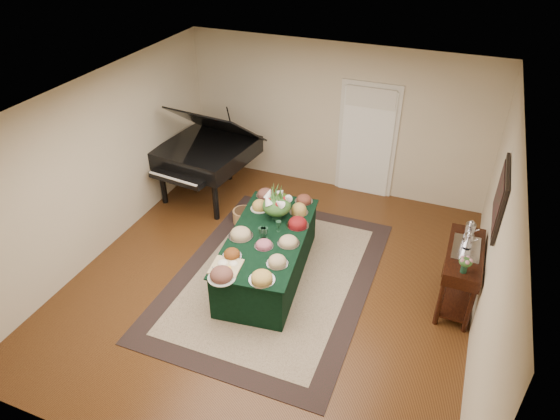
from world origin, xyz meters
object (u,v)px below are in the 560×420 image
at_px(buffet_table, 268,255).
at_px(floral_centerpiece, 277,203).
at_px(mahogany_sideboard, 463,263).
at_px(grand_piano, 206,152).

distance_m(buffet_table, floral_centerpiece, 0.77).
bearing_deg(mahogany_sideboard, floral_centerpiece, 178.94).
bearing_deg(mahogany_sideboard, buffet_table, -171.10).
xyz_separation_m(floral_centerpiece, mahogany_sideboard, (2.65, -0.05, -0.29)).
bearing_deg(floral_centerpiece, mahogany_sideboard, -1.06).
distance_m(buffet_table, mahogany_sideboard, 2.66).
relative_size(buffet_table, grand_piano, 1.23).
bearing_deg(grand_piano, floral_centerpiece, -33.87).
xyz_separation_m(buffet_table, grand_piano, (-1.88, 1.69, 0.52)).
xyz_separation_m(grand_piano, mahogany_sideboard, (4.49, -1.28, -0.19)).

